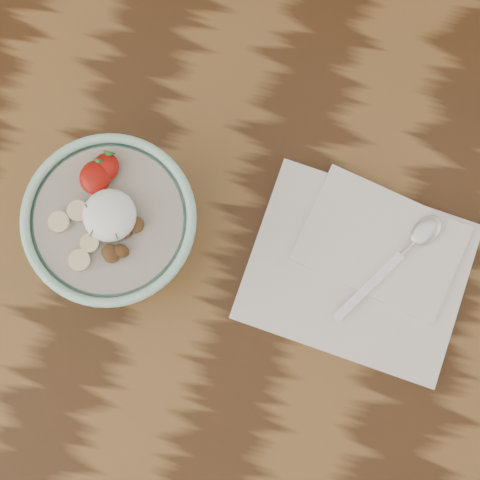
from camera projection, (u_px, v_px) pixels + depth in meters
The scene contains 4 objects.
table at pixel (256, 302), 90.67cm from camera, with size 160.00×90.00×75.00cm.
breakfast_bowl at pixel (115, 225), 76.12cm from camera, with size 19.20×19.20×13.07cm.
napkin at pixel (362, 266), 81.34cm from camera, with size 27.57×23.65×1.59cm.
spoon at pixel (412, 245), 80.38cm from camera, with size 11.17×16.02×0.93cm.
Camera 1 is at (-1.09, -4.48, 156.67)cm, focal length 50.00 mm.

